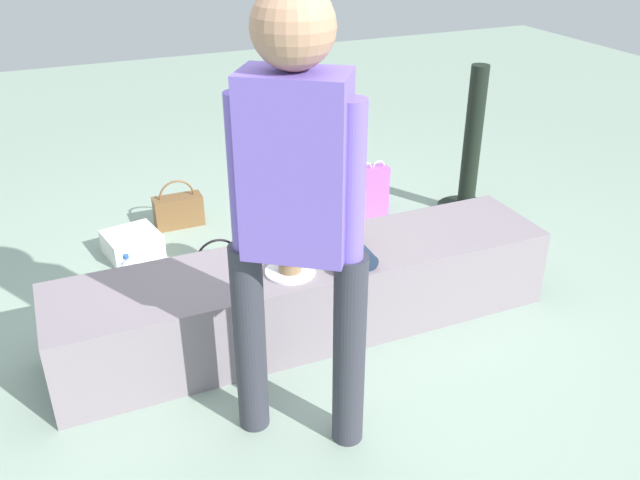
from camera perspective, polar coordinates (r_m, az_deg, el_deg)
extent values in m
plane|color=#8FA694|center=(3.25, -0.88, -7.48)|extent=(12.00, 12.00, 0.00)
cube|color=gray|center=(3.14, -0.91, -4.58)|extent=(2.33, 0.50, 0.39)
cylinder|color=#1E2B42|center=(2.97, 1.36, -1.38)|extent=(0.08, 0.25, 0.08)
cylinder|color=#1E2B42|center=(3.02, 3.32, -0.94)|extent=(0.08, 0.25, 0.08)
cube|color=white|center=(3.02, 1.46, 2.14)|extent=(0.21, 0.14, 0.28)
sphere|color=tan|center=(2.93, 1.51, 6.07)|extent=(0.16, 0.16, 0.16)
cylinder|color=tan|center=(2.98, -0.54, 1.66)|extent=(0.05, 0.05, 0.21)
cylinder|color=tan|center=(3.07, 3.40, 2.44)|extent=(0.05, 0.05, 0.21)
cylinder|color=#32333D|center=(2.44, 2.49, -9.59)|extent=(0.12, 0.12, 0.79)
cylinder|color=#32333D|center=(2.51, -5.97, -8.50)|extent=(0.12, 0.12, 0.79)
cube|color=#7059C2|center=(2.13, -2.08, 6.18)|extent=(0.39, 0.36, 0.61)
sphere|color=tan|center=(2.01, -2.30, 17.66)|extent=(0.25, 0.25, 0.25)
cylinder|color=#7059C2|center=(2.12, 2.62, 4.41)|extent=(0.09, 0.09, 0.57)
cylinder|color=#7059C2|center=(2.19, -6.58, 5.14)|extent=(0.09, 0.09, 0.57)
cylinder|color=white|center=(2.92, -2.55, -2.68)|extent=(0.22, 0.22, 0.01)
cylinder|color=olive|center=(2.91, -2.56, -2.20)|extent=(0.10, 0.10, 0.05)
cylinder|color=brown|center=(2.90, -2.57, -1.74)|extent=(0.10, 0.10, 0.01)
cube|color=silver|center=(2.93, -1.38, -2.38)|extent=(0.11, 0.04, 0.00)
cube|color=#B259BF|center=(4.27, 4.39, 4.10)|extent=(0.21, 0.10, 0.33)
torus|color=white|center=(4.19, 3.91, 6.06)|extent=(0.08, 0.01, 0.08)
torus|color=white|center=(4.23, 5.01, 6.23)|extent=(0.08, 0.01, 0.08)
cylinder|color=black|center=(4.46, 12.19, 2.57)|extent=(0.36, 0.36, 0.04)
cylinder|color=black|center=(4.28, 12.83, 8.33)|extent=(0.11, 0.11, 0.91)
cylinder|color=silver|center=(3.59, -15.88, -3.22)|extent=(0.07, 0.07, 0.18)
cone|color=silver|center=(3.54, -16.11, -1.72)|extent=(0.06, 0.06, 0.03)
cylinder|color=blue|center=(3.52, -16.16, -1.36)|extent=(0.03, 0.03, 0.02)
cylinder|color=red|center=(3.97, -4.59, 0.36)|extent=(0.08, 0.08, 0.11)
cube|color=white|center=(3.98, -15.64, -0.31)|extent=(0.33, 0.32, 0.14)
cube|color=black|center=(3.50, -8.60, -3.05)|extent=(0.30, 0.14, 0.21)
torus|color=black|center=(3.44, -8.72, -1.58)|extent=(0.22, 0.01, 0.22)
cube|color=brown|center=(4.25, -11.92, 2.41)|extent=(0.30, 0.12, 0.19)
torus|color=brown|center=(4.21, -12.05, 3.60)|extent=(0.22, 0.01, 0.22)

